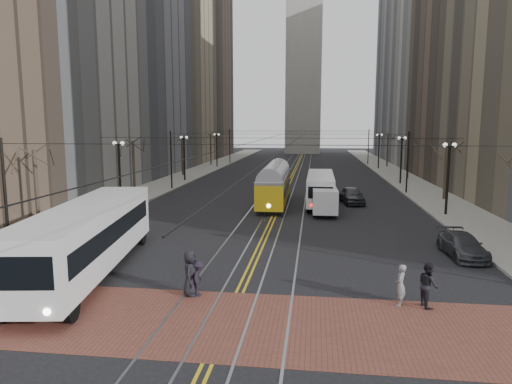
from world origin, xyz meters
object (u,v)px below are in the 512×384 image
(transit_bus, at_px, (89,240))
(sedan_grey, at_px, (352,195))
(pedestrian_a, at_px, (190,273))
(pedestrian_d, at_px, (198,278))
(cargo_van, at_px, (324,201))
(pedestrian_c, at_px, (428,285))
(pedestrian_b, at_px, (400,285))
(clock_tower, at_px, (305,11))
(sedan_parked, at_px, (462,245))
(streetcar, at_px, (275,188))
(rear_bus, at_px, (320,189))

(transit_bus, xyz_separation_m, sedan_grey, (14.36, 22.47, -0.93))
(pedestrian_a, distance_m, pedestrian_d, 0.41)
(cargo_van, bearing_deg, pedestrian_c, -80.19)
(pedestrian_b, bearing_deg, clock_tower, -156.15)
(clock_tower, height_order, sedan_parked, clock_tower)
(pedestrian_a, bearing_deg, transit_bus, 66.42)
(streetcar, xyz_separation_m, pedestrian_d, (-1.18, -23.59, -0.70))
(cargo_van, height_order, pedestrian_a, cargo_van)
(clock_tower, bearing_deg, streetcar, -90.36)
(sedan_grey, relative_size, pedestrian_a, 2.31)
(rear_bus, height_order, sedan_grey, rear_bus)
(clock_tower, relative_size, cargo_van, 13.20)
(clock_tower, relative_size, pedestrian_a, 33.56)
(streetcar, xyz_separation_m, sedan_parked, (11.86, -15.96, -0.84))
(pedestrian_a, xyz_separation_m, pedestrian_c, (9.76, 0.00, -0.08))
(cargo_van, bearing_deg, transit_bus, -126.12)
(pedestrian_d, bearing_deg, streetcar, -9.13)
(sedan_grey, height_order, pedestrian_b, pedestrian_b)
(streetcar, xyz_separation_m, pedestrian_c, (8.23, -23.59, -0.56))
(clock_tower, relative_size, sedan_grey, 14.55)
(clock_tower, bearing_deg, sedan_grey, -85.17)
(transit_bus, bearing_deg, sedan_grey, 49.30)
(clock_tower, xyz_separation_m, sedan_grey, (6.66, -78.86, -35.19))
(clock_tower, height_order, pedestrian_d, clock_tower)
(clock_tower, relative_size, pedestrian_c, 36.37)
(transit_bus, bearing_deg, pedestrian_d, -27.92)
(sedan_grey, relative_size, pedestrian_b, 2.68)
(rear_bus, xyz_separation_m, pedestrian_d, (-5.40, -23.77, -0.62))
(cargo_van, height_order, sedan_grey, cargo_van)
(pedestrian_d, bearing_deg, pedestrian_a, 83.75)
(cargo_van, xyz_separation_m, pedestrian_b, (2.66, -18.98, -0.25))
(transit_bus, distance_m, pedestrian_b, 14.54)
(rear_bus, height_order, cargo_van, rear_bus)
(cargo_van, relative_size, pedestrian_b, 2.95)
(pedestrian_b, bearing_deg, cargo_van, -151.85)
(sedan_parked, distance_m, pedestrian_a, 15.42)
(pedestrian_c, bearing_deg, rear_bus, -2.12)
(rear_bus, bearing_deg, clock_tower, 93.12)
(clock_tower, bearing_deg, pedestrian_d, -90.93)
(transit_bus, distance_m, pedestrian_c, 15.59)
(pedestrian_b, distance_m, pedestrian_c, 1.07)
(rear_bus, bearing_deg, sedan_parked, -64.20)
(clock_tower, height_order, rear_bus, clock_tower)
(rear_bus, bearing_deg, transit_bus, -117.38)
(pedestrian_c, distance_m, pedestrian_d, 9.41)
(cargo_van, xyz_separation_m, pedestrian_d, (-5.68, -18.98, -0.33))
(clock_tower, xyz_separation_m, transit_bus, (-7.70, -101.33, -34.26))
(transit_bus, bearing_deg, sedan_parked, 7.87)
(cargo_van, distance_m, pedestrian_d, 19.82)
(rear_bus, xyz_separation_m, sedan_parked, (7.65, -16.14, -0.76))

